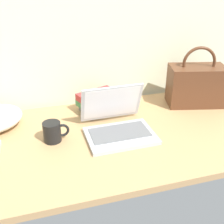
{
  "coord_description": "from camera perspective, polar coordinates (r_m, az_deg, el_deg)",
  "views": [
    {
      "loc": [
        -0.29,
        -1.08,
        0.74
      ],
      "look_at": [
        0.03,
        0.0,
        0.15
      ],
      "focal_mm": 45.4,
      "sensor_mm": 36.0,
      "label": 1
    }
  ],
  "objects": [
    {
      "name": "handbag",
      "position": [
        1.64,
        16.56,
        5.31
      ],
      "size": [
        0.33,
        0.23,
        0.33
      ],
      "color": "#59331E",
      "rests_on": "desk"
    },
    {
      "name": "book_stack",
      "position": [
        1.52,
        -2.61,
        2.01
      ],
      "size": [
        0.24,
        0.21,
        0.1
      ],
      "color": "#595960",
      "rests_on": "desk"
    },
    {
      "name": "coffee_mug",
      "position": [
        1.29,
        -11.84,
        -3.87
      ],
      "size": [
        0.12,
        0.08,
        0.09
      ],
      "color": "black",
      "rests_on": "desk"
    },
    {
      "name": "desk",
      "position": [
        1.33,
        -1.28,
        -5.34
      ],
      "size": [
        1.6,
        0.76,
        0.03
      ],
      "color": "tan",
      "rests_on": "ground"
    },
    {
      "name": "laptop",
      "position": [
        1.32,
        1.07,
        -2.41
      ],
      "size": [
        0.31,
        0.29,
        0.21
      ],
      "color": "#B2B5BA",
      "rests_on": "desk"
    }
  ]
}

